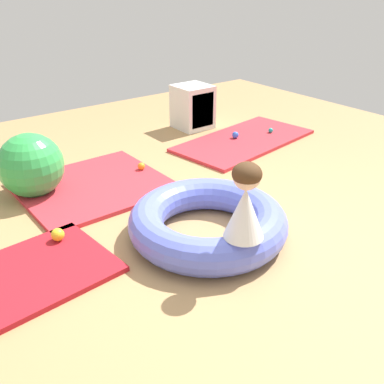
# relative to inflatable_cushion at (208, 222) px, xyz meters

# --- Properties ---
(ground_plane) EXTENTS (8.00, 8.00, 0.00)m
(ground_plane) POSITION_rel_inflatable_cushion_xyz_m (0.09, 0.02, -0.14)
(ground_plane) COLOR tan
(gym_mat_center_rear) EXTENTS (1.88, 1.12, 0.04)m
(gym_mat_center_rear) POSITION_rel_inflatable_cushion_xyz_m (1.72, 1.39, -0.12)
(gym_mat_center_rear) COLOR red
(gym_mat_center_rear) RESTS_ON ground
(gym_mat_far_left) EXTENTS (1.34, 1.23, 0.04)m
(gym_mat_far_left) POSITION_rel_inflatable_cushion_xyz_m (-0.32, 1.34, -0.12)
(gym_mat_far_left) COLOR red
(gym_mat_far_left) RESTS_ON ground
(gym_mat_near_left) EXTENTS (1.19, 0.90, 0.04)m
(gym_mat_near_left) POSITION_rel_inflatable_cushion_xyz_m (-1.31, 0.34, -0.12)
(gym_mat_near_left) COLOR #B21923
(gym_mat_near_left) RESTS_ON ground
(inflatable_cushion) EXTENTS (1.23, 1.23, 0.27)m
(inflatable_cushion) POSITION_rel_inflatable_cushion_xyz_m (0.00, 0.00, 0.00)
(inflatable_cushion) COLOR #6070E5
(inflatable_cushion) RESTS_ON ground
(child_in_white) EXTENTS (0.35, 0.35, 0.54)m
(child_in_white) POSITION_rel_inflatable_cushion_xyz_m (-0.08, -0.47, 0.40)
(child_in_white) COLOR white
(child_in_white) RESTS_ON inflatable_cushion
(play_ball_yellow) EXTENTS (0.10, 0.10, 0.10)m
(play_ball_yellow) POSITION_rel_inflatable_cushion_xyz_m (-0.97, 0.60, -0.05)
(play_ball_yellow) COLOR yellow
(play_ball_yellow) RESTS_ON gym_mat_near_left
(play_ball_green) EXTENTS (0.07, 0.07, 0.07)m
(play_ball_green) POSITION_rel_inflatable_cushion_xyz_m (-0.74, 1.84, -0.06)
(play_ball_green) COLOR green
(play_ball_green) RESTS_ON gym_mat_far_left
(play_ball_blue) EXTENTS (0.08, 0.08, 0.08)m
(play_ball_blue) POSITION_rel_inflatable_cushion_xyz_m (1.65, 1.48, -0.06)
(play_ball_blue) COLOR blue
(play_ball_blue) RESTS_ON gym_mat_center_rear
(play_ball_teal) EXTENTS (0.06, 0.06, 0.06)m
(play_ball_teal) POSITION_rel_inflatable_cushion_xyz_m (2.14, 1.37, -0.07)
(play_ball_teal) COLOR teal
(play_ball_teal) RESTS_ON gym_mat_center_rear
(play_ball_orange) EXTENTS (0.08, 0.08, 0.08)m
(play_ball_orange) POSITION_rel_inflatable_cushion_xyz_m (0.23, 1.36, -0.06)
(play_ball_orange) COLOR orange
(play_ball_orange) RESTS_ON gym_mat_far_left
(exercise_ball_large) EXTENTS (0.59, 0.59, 0.59)m
(exercise_ball_large) POSITION_rel_inflatable_cushion_xyz_m (-0.81, 1.54, 0.16)
(exercise_ball_large) COLOR green
(exercise_ball_large) RESTS_ON ground
(storage_cube) EXTENTS (0.44, 0.44, 0.56)m
(storage_cube) POSITION_rel_inflatable_cushion_xyz_m (1.56, 2.21, 0.14)
(storage_cube) COLOR silver
(storage_cube) RESTS_ON ground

